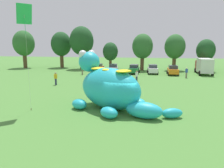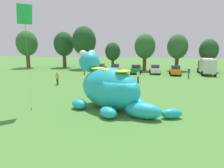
{
  "view_description": "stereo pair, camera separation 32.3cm",
  "coord_description": "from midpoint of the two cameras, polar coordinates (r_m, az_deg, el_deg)",
  "views": [
    {
      "loc": [
        2.38,
        -15.47,
        5.12
      ],
      "look_at": [
        -1.1,
        1.77,
        1.89
      ],
      "focal_mm": 32.91,
      "sensor_mm": 36.0,
      "label": 1
    },
    {
      "loc": [
        2.7,
        -15.4,
        5.12
      ],
      "look_at": [
        -1.1,
        1.77,
        1.89
      ],
      "focal_mm": 32.91,
      "sensor_mm": 36.0,
      "label": 2
    }
  ],
  "objects": [
    {
      "name": "car_white",
      "position": [
        39.89,
        10.98,
        4.08
      ],
      "size": [
        2.21,
        4.23,
        1.72
      ],
      "color": "white",
      "rests_on": "ground"
    },
    {
      "name": "tree_centre",
      "position": [
        44.83,
        8.27,
        10.25
      ],
      "size": [
        4.38,
        4.38,
        7.77
      ],
      "color": "brown",
      "rests_on": "ground"
    },
    {
      "name": "car_red",
      "position": [
        41.24,
        -4.14,
        4.45
      ],
      "size": [
        2.11,
        4.18,
        1.72
      ],
      "color": "red",
      "rests_on": "ground"
    },
    {
      "name": "car_green",
      "position": [
        39.53,
        5.92,
        4.16
      ],
      "size": [
        1.97,
        4.12,
        1.72
      ],
      "color": "#1E7238",
      "rests_on": "ground"
    },
    {
      "name": "tree_left",
      "position": [
        52.15,
        -14.12,
        10.65
      ],
      "size": [
        4.84,
        4.84,
        8.59
      ],
      "color": "brown",
      "rests_on": "ground"
    },
    {
      "name": "tethered_flying_kite",
      "position": [
        17.59,
        -23.69,
        16.97
      ],
      "size": [
        1.13,
        1.13,
        8.24
      ],
      "color": "brown",
      "rests_on": "ground"
    },
    {
      "name": "car_orange",
      "position": [
        39.04,
        16.3,
        3.72
      ],
      "size": [
        2.0,
        4.13,
        1.72
      ],
      "color": "orange",
      "rests_on": "ground"
    },
    {
      "name": "tree_centre_right",
      "position": [
        46.39,
        16.87,
        9.85
      ],
      "size": [
        4.33,
        4.33,
        7.69
      ],
      "color": "brown",
      "rests_on": "ground"
    },
    {
      "name": "spectator_near_inflatable",
      "position": [
        35.89,
        19.74,
        2.96
      ],
      "size": [
        0.38,
        0.26,
        1.71
      ],
      "color": "#726656",
      "rests_on": "ground"
    },
    {
      "name": "spectator_by_cars",
      "position": [
        28.53,
        -15.69,
        1.41
      ],
      "size": [
        0.38,
        0.26,
        1.71
      ],
      "color": "#2D334C",
      "rests_on": "ground"
    },
    {
      "name": "tree_mid_right",
      "position": [
        46.62,
        24.41,
        8.49
      ],
      "size": [
        3.71,
        3.71,
        6.59
      ],
      "color": "brown",
      "rests_on": "ground"
    },
    {
      "name": "tree_centre_left",
      "position": [
        46.49,
        -0.66,
        8.95
      ],
      "size": [
        3.39,
        3.39,
        6.02
      ],
      "color": "brown",
      "rests_on": "ground"
    },
    {
      "name": "tree_mid_left",
      "position": [
        47.99,
        -8.63,
        11.67
      ],
      "size": [
        5.41,
        5.41,
        9.59
      ],
      "color": "brown",
      "rests_on": "ground"
    },
    {
      "name": "box_truck",
      "position": [
        41.79,
        23.95,
        4.68
      ],
      "size": [
        2.44,
        6.44,
        2.95
      ],
      "color": "#B2231E",
      "rests_on": "ground"
    },
    {
      "name": "ground_plane",
      "position": [
        16.46,
        1.99,
        -7.72
      ],
      "size": [
        160.0,
        160.0,
        0.0
      ],
      "primitive_type": "plane",
      "color": "#4C8438"
    },
    {
      "name": "spectator_wandering",
      "position": [
        38.11,
        -8.51,
        3.86
      ],
      "size": [
        0.38,
        0.26,
        1.71
      ],
      "color": "#726656",
      "rests_on": "ground"
    },
    {
      "name": "spectator_mid_field",
      "position": [
        29.47,
        6.55,
        2.01
      ],
      "size": [
        0.38,
        0.26,
        1.71
      ],
      "color": "#2D334C",
      "rests_on": "ground"
    },
    {
      "name": "tree_far_left",
      "position": [
        54.1,
        -23.47,
        10.26
      ],
      "size": [
        4.98,
        4.98,
        8.84
      ],
      "color": "brown",
      "rests_on": "ground"
    },
    {
      "name": "giant_inflatable_creature",
      "position": [
        16.95,
        -1.15,
        -1.05
      ],
      "size": [
        9.27,
        6.51,
        4.8
      ],
      "color": "#23B2C6",
      "rests_on": "ground"
    },
    {
      "name": "car_silver",
      "position": [
        40.66,
        0.15,
        4.39
      ],
      "size": [
        2.34,
        4.29,
        1.72
      ],
      "color": "#B7BABF",
      "rests_on": "ground"
    }
  ]
}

